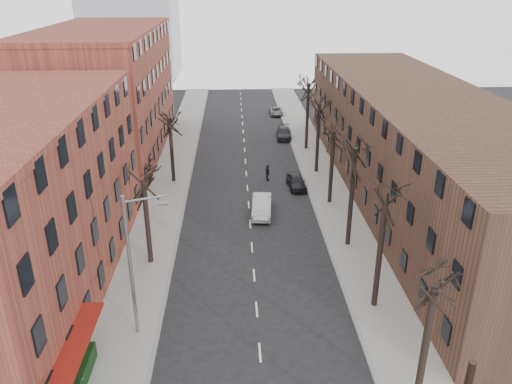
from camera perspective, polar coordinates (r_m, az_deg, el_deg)
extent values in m
cube|color=gray|center=(53.48, -9.68, 1.63)|extent=(4.00, 90.00, 0.15)
cube|color=gray|center=(53.84, 7.47, 1.93)|extent=(4.00, 90.00, 0.15)
cube|color=brown|center=(35.54, -26.91, -1.83)|extent=(12.00, 26.00, 12.00)
cube|color=brown|center=(61.46, -16.73, 10.60)|extent=(12.00, 28.00, 14.00)
cube|color=#482F21|center=(49.74, 17.88, 5.17)|extent=(12.00, 50.00, 10.00)
cylinder|color=slate|center=(29.25, -14.13, -8.53)|extent=(0.20, 0.20, 9.00)
cylinder|color=slate|center=(27.06, -12.73, -0.79)|extent=(2.39, 0.12, 0.46)
cube|color=slate|center=(27.02, -10.59, -1.34)|extent=(0.50, 0.22, 0.14)
imported|color=#ACAEB3|center=(44.52, 0.66, -1.62)|extent=(2.02, 4.86, 1.56)
imported|color=black|center=(50.32, 4.63, 1.23)|extent=(1.91, 4.14, 1.38)
imported|color=black|center=(66.18, 3.20, 6.75)|extent=(2.20, 4.77, 1.35)
imported|color=slate|center=(77.76, 2.34, 9.22)|extent=(1.92, 4.09, 1.13)
imported|color=black|center=(51.96, 1.33, 2.24)|extent=(0.68, 1.08, 1.71)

